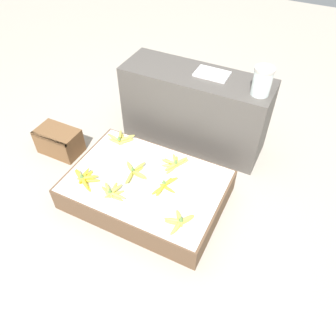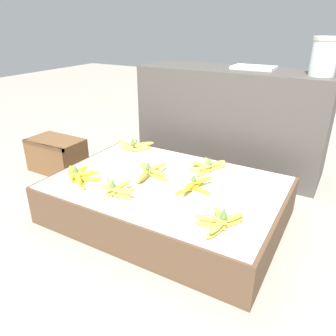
# 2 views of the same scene
# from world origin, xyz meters

# --- Properties ---
(ground_plane) EXTENTS (10.00, 10.00, 0.00)m
(ground_plane) POSITION_xyz_m (0.00, 0.00, 0.00)
(ground_plane) COLOR #A89E8E
(display_platform) EXTENTS (1.18, 0.81, 0.21)m
(display_platform) POSITION_xyz_m (0.00, 0.00, 0.11)
(display_platform) COLOR brown
(display_platform) RESTS_ON ground_plane
(back_vendor_table) EXTENTS (1.26, 0.42, 0.69)m
(back_vendor_table) POSITION_xyz_m (0.04, 0.82, 0.34)
(back_vendor_table) COLOR #4C4742
(back_vendor_table) RESTS_ON ground_plane
(wooden_crate) EXTENTS (0.38, 0.23, 0.23)m
(wooden_crate) POSITION_xyz_m (-0.97, 0.14, 0.12)
(wooden_crate) COLOR brown
(wooden_crate) RESTS_ON ground_plane
(banana_bunch_front_left) EXTENTS (0.25, 0.20, 0.10)m
(banana_bunch_front_left) POSITION_xyz_m (-0.40, -0.21, 0.24)
(banana_bunch_front_left) COLOR yellow
(banana_bunch_front_left) RESTS_ON display_platform
(banana_bunch_front_midleft) EXTENTS (0.23, 0.18, 0.09)m
(banana_bunch_front_midleft) POSITION_xyz_m (-0.15, -0.23, 0.24)
(banana_bunch_front_midleft) COLOR #DBCC4C
(banana_bunch_front_midleft) RESTS_ON display_platform
(banana_bunch_front_right) EXTENTS (0.18, 0.22, 0.10)m
(banana_bunch_front_right) POSITION_xyz_m (0.39, -0.25, 0.24)
(banana_bunch_front_right) COLOR gold
(banana_bunch_front_right) RESTS_ON display_platform
(banana_bunch_middle_midleft) EXTENTS (0.23, 0.26, 0.09)m
(banana_bunch_middle_midleft) POSITION_xyz_m (-0.11, 0.02, 0.24)
(banana_bunch_middle_midleft) COLOR gold
(banana_bunch_middle_midleft) RESTS_ON display_platform
(banana_bunch_middle_midright) EXTENTS (0.16, 0.23, 0.09)m
(banana_bunch_middle_midright) POSITION_xyz_m (0.16, -0.01, 0.24)
(banana_bunch_middle_midright) COLOR yellow
(banana_bunch_middle_midright) RESTS_ON display_platform
(banana_bunch_back_left) EXTENTS (0.23, 0.15, 0.09)m
(banana_bunch_back_left) POSITION_xyz_m (-0.41, 0.30, 0.24)
(banana_bunch_back_left) COLOR #DBCC4C
(banana_bunch_back_left) RESTS_ON display_platform
(banana_bunch_back_midright) EXTENTS (0.19, 0.23, 0.09)m
(banana_bunch_back_midright) POSITION_xyz_m (0.12, 0.24, 0.24)
(banana_bunch_back_midright) COLOR #DBCC4C
(banana_bunch_back_midright) RESTS_ON display_platform
(glass_jar) EXTENTS (0.15, 0.15, 0.21)m
(glass_jar) POSITION_xyz_m (0.56, 0.76, 0.79)
(glass_jar) COLOR silver
(glass_jar) RESTS_ON back_vendor_table
(foam_tray_white) EXTENTS (0.27, 0.17, 0.02)m
(foam_tray_white) POSITION_xyz_m (0.15, 0.86, 0.70)
(foam_tray_white) COLOR white
(foam_tray_white) RESTS_ON back_vendor_table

